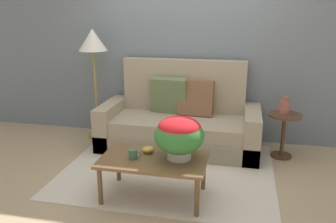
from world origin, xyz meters
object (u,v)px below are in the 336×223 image
(potted_plant, at_px, (179,134))
(table_vase, at_px, (284,107))
(side_table, at_px, (284,127))
(coffee_table, at_px, (154,163))
(floor_lamp, at_px, (93,47))
(couch, at_px, (180,122))
(coffee_mug, at_px, (133,154))
(snack_bowl, at_px, (148,149))

(potted_plant, distance_m, table_vase, 1.61)
(side_table, bearing_deg, coffee_table, -135.78)
(side_table, bearing_deg, potted_plant, -131.33)
(coffee_table, distance_m, floor_lamp, 2.07)
(couch, xyz_separation_m, coffee_table, (-0.01, -1.33, 0.03))
(table_vase, bearing_deg, coffee_table, -135.30)
(coffee_mug, distance_m, snack_bowl, 0.19)
(coffee_table, xyz_separation_m, coffee_mug, (-0.19, -0.04, 0.09))
(side_table, height_order, coffee_mug, side_table)
(snack_bowl, distance_m, table_vase, 1.81)
(potted_plant, xyz_separation_m, table_vase, (1.05, 1.22, -0.01))
(coffee_mug, bearing_deg, coffee_table, 13.04)
(couch, xyz_separation_m, snack_bowl, (-0.10, -1.21, 0.11))
(side_table, xyz_separation_m, snack_bowl, (-1.39, -1.15, 0.06))
(coffee_table, height_order, floor_lamp, floor_lamp)
(couch, relative_size, coffee_table, 2.02)
(couch, bearing_deg, table_vase, -2.50)
(coffee_mug, xyz_separation_m, table_vase, (1.48, 1.32, 0.19))
(side_table, bearing_deg, coffee_mug, -138.65)
(table_vase, bearing_deg, potted_plant, -130.77)
(coffee_table, bearing_deg, side_table, 44.22)
(side_table, distance_m, snack_bowl, 1.81)
(coffee_table, relative_size, floor_lamp, 0.67)
(snack_bowl, height_order, table_vase, table_vase)
(potted_plant, bearing_deg, table_vase, 49.23)
(potted_plant, height_order, snack_bowl, potted_plant)
(floor_lamp, height_order, potted_plant, floor_lamp)
(couch, bearing_deg, coffee_table, -90.36)
(potted_plant, relative_size, snack_bowl, 4.05)
(coffee_mug, bearing_deg, couch, 81.89)
(coffee_table, xyz_separation_m, table_vase, (1.29, 1.28, 0.28))
(couch, distance_m, potted_plant, 1.34)
(coffee_mug, relative_size, table_vase, 0.58)
(coffee_table, bearing_deg, snack_bowl, 126.07)
(side_table, bearing_deg, couch, 177.31)
(side_table, bearing_deg, floor_lamp, 176.60)
(floor_lamp, distance_m, potted_plant, 2.07)
(potted_plant, bearing_deg, coffee_mug, -167.09)
(couch, distance_m, table_vase, 1.32)
(potted_plant, bearing_deg, side_table, 48.67)
(floor_lamp, bearing_deg, coffee_mug, -55.44)
(snack_bowl, bearing_deg, coffee_table, -53.93)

